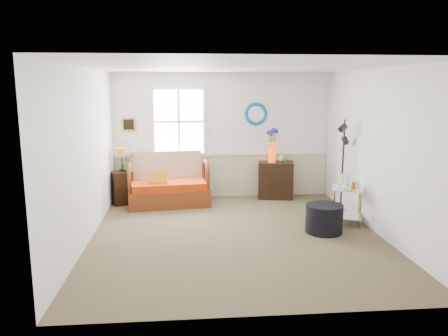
{
  "coord_description": "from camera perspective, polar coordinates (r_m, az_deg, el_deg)",
  "views": [
    {
      "loc": [
        -0.76,
        -6.56,
        2.31
      ],
      "look_at": [
        -0.17,
        0.18,
        1.04
      ],
      "focal_mm": 35.0,
      "sensor_mm": 36.0,
      "label": 1
    }
  ],
  "objects": [
    {
      "name": "ottoman",
      "position": [
        7.22,
        12.95,
        -6.45
      ],
      "size": [
        0.75,
        0.75,
        0.46
      ],
      "primitive_type": "cylinder",
      "rotation": [
        0.0,
        0.0,
        0.31
      ],
      "color": "black",
      "rests_on": "floor"
    },
    {
      "name": "loveseat",
      "position": [
        8.68,
        -7.3,
        -1.48
      ],
      "size": [
        1.65,
        1.06,
        1.01
      ],
      "primitive_type": null,
      "rotation": [
        0.0,
        0.0,
        0.12
      ],
      "color": "maroon",
      "rests_on": "floor"
    },
    {
      "name": "table_lamp",
      "position": [
        8.84,
        -13.2,
        1.06
      ],
      "size": [
        0.33,
        0.33,
        0.47
      ],
      "primitive_type": null,
      "rotation": [
        0.0,
        0.0,
        0.33
      ],
      "color": "#B16423",
      "rests_on": "lamp_stand"
    },
    {
      "name": "flower_vase",
      "position": [
        9.06,
        6.32,
        2.92
      ],
      "size": [
        0.26,
        0.26,
        0.69
      ],
      "primitive_type": null,
      "rotation": [
        0.0,
        0.0,
        -0.38
      ],
      "color": "#EB4A11",
      "rests_on": "cabinet"
    },
    {
      "name": "tabletop_items",
      "position": [
        7.59,
        15.91,
        -1.78
      ],
      "size": [
        0.5,
        0.5,
        0.22
      ],
      "primitive_type": null,
      "rotation": [
        0.0,
        0.0,
        -0.5
      ],
      "color": "silver",
      "rests_on": "side_table"
    },
    {
      "name": "picture",
      "position": [
        9.14,
        -12.35,
        5.58
      ],
      "size": [
        0.28,
        0.03,
        0.28
      ],
      "primitive_type": "cube",
      "color": "#BA8933",
      "rests_on": "walls"
    },
    {
      "name": "potted_plant",
      "position": [
        8.9,
        -12.48,
        0.46
      ],
      "size": [
        0.36,
        0.38,
        0.26
      ],
      "primitive_type": "imported",
      "rotation": [
        0.0,
        0.0,
        0.2
      ],
      "color": "#50863F",
      "rests_on": "lamp_stand"
    },
    {
      "name": "side_table",
      "position": [
        7.73,
        15.76,
        -4.78
      ],
      "size": [
        0.63,
        0.63,
        0.63
      ],
      "primitive_type": null,
      "rotation": [
        0.0,
        0.0,
        -0.34
      ],
      "color": "#AE8525",
      "rests_on": "floor"
    },
    {
      "name": "floor_lamp",
      "position": [
        8.16,
        15.22,
        0.06
      ],
      "size": [
        0.33,
        0.33,
        1.74
      ],
      "primitive_type": null,
      "rotation": [
        0.0,
        0.0,
        0.39
      ],
      "color": "black",
      "rests_on": "floor"
    },
    {
      "name": "throw_pillow",
      "position": [
        8.53,
        -8.6,
        -1.65
      ],
      "size": [
        0.38,
        0.14,
        0.37
      ],
      "primitive_type": null,
      "rotation": [
        0.0,
        0.0,
        -0.14
      ],
      "color": "#DE5B08",
      "rests_on": "loveseat"
    },
    {
      "name": "walls",
      "position": [
        6.68,
        1.59,
        1.89
      ],
      "size": [
        4.51,
        5.01,
        2.6
      ],
      "color": "white",
      "rests_on": "floor"
    },
    {
      "name": "lamp_stand",
      "position": [
        8.92,
        -13.21,
        -2.53
      ],
      "size": [
        0.49,
        0.49,
        0.65
      ],
      "primitive_type": null,
      "rotation": [
        0.0,
        0.0,
        0.41
      ],
      "color": "black",
      "rests_on": "floor"
    },
    {
      "name": "chair_rail",
      "position": [
        9.16,
        -0.2,
        1.87
      ],
      "size": [
        4.46,
        0.04,
        0.06
      ],
      "primitive_type": "cube",
      "color": "white",
      "rests_on": "walls"
    },
    {
      "name": "ceiling",
      "position": [
        6.61,
        1.65,
        13.11
      ],
      "size": [
        4.5,
        5.0,
        0.01
      ],
      "primitive_type": "cube",
      "color": "white",
      "rests_on": "walls"
    },
    {
      "name": "window",
      "position": [
        9.05,
        -5.92,
        6.04
      ],
      "size": [
        1.14,
        0.06,
        1.44
      ],
      "primitive_type": null,
      "color": "white",
      "rests_on": "walls"
    },
    {
      "name": "mirror",
      "position": [
        9.17,
        4.19,
        7.07
      ],
      "size": [
        0.47,
        0.07,
        0.47
      ],
      "primitive_type": "torus",
      "rotation": [
        1.57,
        0.0,
        0.0
      ],
      "color": "#0073A6",
      "rests_on": "walls"
    },
    {
      "name": "cabinet",
      "position": [
        9.21,
        6.74,
        -1.55
      ],
      "size": [
        0.79,
        0.58,
        0.77
      ],
      "primitive_type": null,
      "rotation": [
        0.0,
        0.0,
        -0.18
      ],
      "color": "black",
      "rests_on": "floor"
    },
    {
      "name": "floor",
      "position": [
        6.99,
        1.54,
        -8.7
      ],
      "size": [
        4.5,
        5.0,
        0.01
      ],
      "primitive_type": "cube",
      "color": "brown",
      "rests_on": "ground"
    },
    {
      "name": "wainscot",
      "position": [
        9.26,
        -0.2,
        -1.0
      ],
      "size": [
        4.46,
        0.02,
        0.9
      ],
      "primitive_type": "cube",
      "color": "#B9B293",
      "rests_on": "walls"
    }
  ]
}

